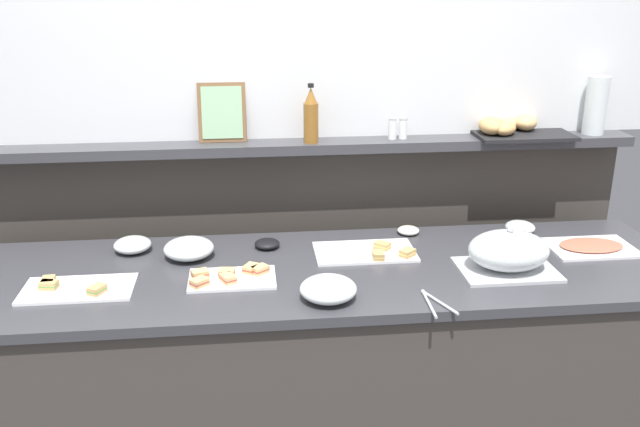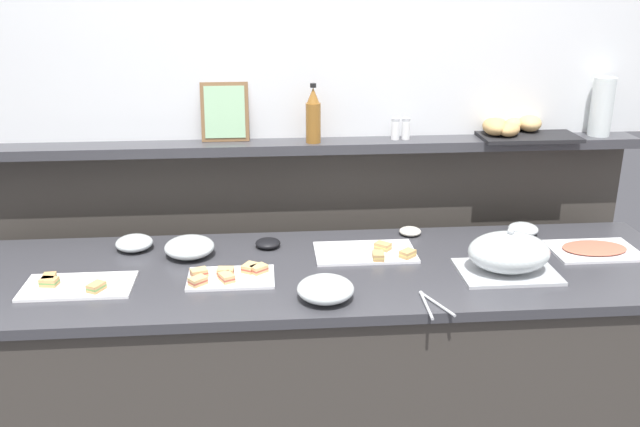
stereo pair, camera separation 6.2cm
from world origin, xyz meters
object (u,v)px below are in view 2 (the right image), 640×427
(glass_bowl_large, at_px, (523,230))
(bread_basket, at_px, (514,128))
(vinegar_bottle_amber, at_px, (313,117))
(glass_bowl_extra, at_px, (325,290))
(salt_shaker, at_px, (395,129))
(serving_tongs, at_px, (431,304))
(framed_picture, at_px, (225,112))
(sandwich_platter_side, at_px, (229,276))
(cold_cuts_platter, at_px, (594,250))
(condiment_bowl_teal, at_px, (410,231))
(sandwich_platter_rear, at_px, (76,285))
(condiment_bowl_red, at_px, (268,243))
(glass_bowl_small, at_px, (134,244))
(sandwich_platter_front, at_px, (369,252))
(pepper_shaker, at_px, (406,129))
(water_carafe, at_px, (602,107))
(glass_bowl_medium, at_px, (190,248))
(serving_cloche, at_px, (509,254))

(glass_bowl_large, xyz_separation_m, bread_basket, (0.01, 0.22, 0.37))
(glass_bowl_large, bearing_deg, vinegar_bottle_amber, 167.56)
(glass_bowl_extra, relative_size, salt_shaker, 2.14)
(serving_tongs, xyz_separation_m, framed_picture, (-0.67, 0.82, 0.46))
(sandwich_platter_side, xyz_separation_m, framed_picture, (-0.02, 0.57, 0.46))
(cold_cuts_platter, relative_size, condiment_bowl_teal, 3.69)
(sandwich_platter_rear, bearing_deg, condiment_bowl_red, 25.10)
(glass_bowl_small, bearing_deg, framed_picture, 38.61)
(glass_bowl_small, height_order, vinegar_bottle_amber, vinegar_bottle_amber)
(sandwich_platter_front, bearing_deg, cold_cuts_platter, -3.11)
(bread_basket, bearing_deg, vinegar_bottle_amber, -177.24)
(serving_tongs, distance_m, pepper_shaker, 0.88)
(sandwich_platter_rear, bearing_deg, pepper_shaker, 24.66)
(cold_cuts_platter, bearing_deg, water_carafe, 68.43)
(glass_bowl_large, height_order, salt_shaker, salt_shaker)
(glass_bowl_medium, bearing_deg, sandwich_platter_front, -3.12)
(sandwich_platter_rear, relative_size, glass_bowl_extra, 1.97)
(salt_shaker, bearing_deg, glass_bowl_extra, -115.97)
(vinegar_bottle_amber, relative_size, salt_shaker, 2.71)
(glass_bowl_large, relative_size, framed_picture, 0.51)
(vinegar_bottle_amber, xyz_separation_m, framed_picture, (-0.35, 0.06, 0.01))
(serving_tongs, xyz_separation_m, vinegar_bottle_amber, (-0.32, 0.76, 0.45))
(sandwich_platter_front, xyz_separation_m, condiment_bowl_teal, (0.19, 0.18, 0.01))
(sandwich_platter_rear, xyz_separation_m, glass_bowl_extra, (0.83, -0.15, 0.03))
(serving_cloche, relative_size, glass_bowl_small, 2.42)
(sandwich_platter_rear, distance_m, framed_picture, 0.90)
(sandwich_platter_front, bearing_deg, framed_picture, 143.53)
(sandwich_platter_front, height_order, condiment_bowl_red, sandwich_platter_front)
(sandwich_platter_front, height_order, water_carafe, water_carafe)
(glass_bowl_medium, bearing_deg, vinegar_bottle_amber, 31.52)
(water_carafe, bearing_deg, serving_tongs, -138.23)
(glass_bowl_small, bearing_deg, sandwich_platter_rear, -113.68)
(salt_shaker, height_order, bread_basket, salt_shaker)
(cold_cuts_platter, distance_m, vinegar_bottle_amber, 1.19)
(framed_picture, bearing_deg, sandwich_platter_front, -36.47)
(glass_bowl_medium, bearing_deg, sandwich_platter_rear, -146.15)
(glass_bowl_small, distance_m, water_carafe, 1.96)
(condiment_bowl_teal, xyz_separation_m, pepper_shaker, (0.00, 0.17, 0.38))
(sandwich_platter_front, bearing_deg, glass_bowl_small, 172.44)
(sandwich_platter_side, xyz_separation_m, vinegar_bottle_amber, (0.33, 0.51, 0.45))
(cold_cuts_platter, relative_size, salt_shaker, 3.73)
(sandwich_platter_rear, bearing_deg, sandwich_platter_front, 11.18)
(glass_bowl_small, relative_size, vinegar_bottle_amber, 0.59)
(serving_cloche, relative_size, glass_bowl_extra, 1.83)
(cold_cuts_platter, relative_size, water_carafe, 1.35)
(serving_cloche, xyz_separation_m, bread_basket, (0.19, 0.58, 0.31))
(sandwich_platter_side, distance_m, pepper_shaker, 0.97)
(cold_cuts_platter, height_order, vinegar_bottle_amber, vinegar_bottle_amber)
(pepper_shaker, distance_m, water_carafe, 0.82)
(condiment_bowl_red, height_order, serving_tongs, condiment_bowl_red)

